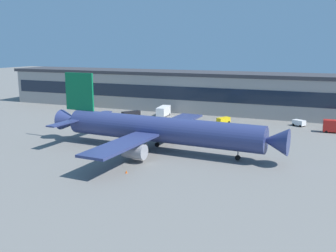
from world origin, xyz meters
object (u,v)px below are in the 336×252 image
(fuel_truck, at_px, (164,111))
(follow_me_car, at_px, (224,120))
(crew_van, at_px, (84,108))
(traffic_cone_0, at_px, (126,172))
(belt_loader, at_px, (131,113))
(stair_truck, at_px, (335,126))
(baggage_tug, at_px, (299,123))
(airliner, at_px, (158,129))

(fuel_truck, bearing_deg, follow_me_car, -10.48)
(crew_van, height_order, traffic_cone_0, crew_van)
(belt_loader, distance_m, traffic_cone_0, 59.75)
(belt_loader, xyz_separation_m, stair_truck, (63.68, 0.09, 0.83))
(baggage_tug, distance_m, fuel_truck, 44.08)
(follow_me_car, distance_m, baggage_tug, 22.36)
(traffic_cone_0, bearing_deg, airliner, 94.71)
(airliner, distance_m, stair_truck, 51.90)
(airliner, bearing_deg, crew_van, 140.78)
(fuel_truck, distance_m, traffic_cone_0, 61.01)
(belt_loader, relative_size, stair_truck, 1.05)
(airliner, xyz_separation_m, crew_van, (-47.24, 38.56, -3.44))
(airliner, bearing_deg, follow_me_car, 81.30)
(baggage_tug, xyz_separation_m, belt_loader, (-53.69, -5.92, 0.07))
(baggage_tug, bearing_deg, crew_van, -177.66)
(fuel_truck, bearing_deg, baggage_tug, 0.80)
(follow_me_car, distance_m, crew_van, 52.91)
(follow_me_car, xyz_separation_m, crew_van, (-52.88, 1.67, 0.37))
(airliner, distance_m, crew_van, 61.07)
(airliner, relative_size, baggage_tug, 13.86)
(baggage_tug, relative_size, crew_van, 0.76)
(belt_loader, relative_size, fuel_truck, 0.75)
(baggage_tug, height_order, belt_loader, belt_loader)
(fuel_truck, xyz_separation_m, traffic_cone_0, (17.99, -58.28, -1.60))
(follow_me_car, xyz_separation_m, fuel_truck, (-22.22, 4.11, 0.79))
(follow_me_car, relative_size, stair_truck, 0.77)
(belt_loader, height_order, fuel_truck, fuel_truck)
(fuel_truck, xyz_separation_m, stair_truck, (54.05, -5.21, 0.10))
(crew_van, height_order, belt_loader, crew_van)
(belt_loader, bearing_deg, stair_truck, 0.08)
(follow_me_car, height_order, stair_truck, stair_truck)
(follow_me_car, bearing_deg, fuel_truck, 169.52)
(belt_loader, xyz_separation_m, fuel_truck, (9.62, 5.30, 0.73))
(fuel_truck, bearing_deg, crew_van, -175.45)
(crew_van, xyz_separation_m, fuel_truck, (30.67, 2.44, 0.42))
(airliner, relative_size, crew_van, 10.60)
(belt_loader, xyz_separation_m, traffic_cone_0, (27.62, -52.97, -0.87))
(airliner, xyz_separation_m, fuel_truck, (-16.57, 40.99, -3.01))
(crew_van, xyz_separation_m, stair_truck, (84.72, -2.78, 0.52))
(baggage_tug, xyz_separation_m, stair_truck, (9.98, -5.83, 0.89))
(crew_van, bearing_deg, fuel_truck, 4.55)
(crew_van, relative_size, stair_truck, 0.87)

